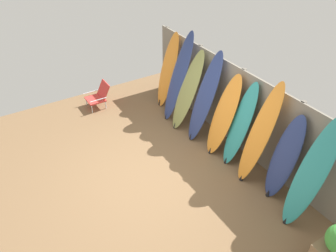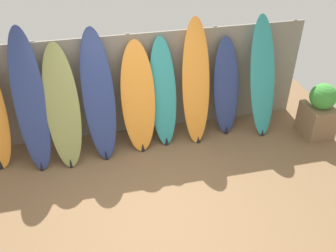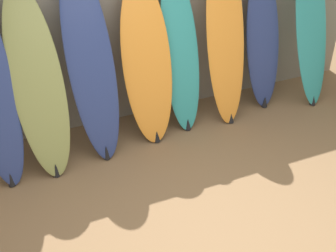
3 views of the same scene
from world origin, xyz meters
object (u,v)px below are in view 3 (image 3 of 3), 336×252
(surfboard_olive_2, at_px, (38,85))
(surfboard_orange_6, at_px, (225,37))
(surfboard_orange_4, at_px, (147,64))
(surfboard_navy_7, at_px, (263,41))
(surfboard_navy_3, at_px, (91,65))
(surfboard_teal_8, at_px, (311,24))
(surfboard_teal_5, at_px, (181,55))

(surfboard_olive_2, xyz_separation_m, surfboard_orange_6, (2.16, 0.11, 0.10))
(surfboard_orange_4, bearing_deg, surfboard_orange_6, 1.84)
(surfboard_orange_6, height_order, surfboard_navy_7, surfboard_orange_6)
(surfboard_navy_3, height_order, surfboard_teal_8, surfboard_navy_3)
(surfboard_orange_6, relative_size, surfboard_navy_7, 1.22)
(surfboard_olive_2, distance_m, surfboard_teal_8, 3.33)
(surfboard_orange_4, relative_size, surfboard_teal_5, 1.00)
(surfboard_teal_5, distance_m, surfboard_teal_8, 1.72)
(surfboard_teal_8, bearing_deg, surfboard_navy_7, 170.39)
(surfboard_teal_8, bearing_deg, surfboard_orange_4, -179.96)
(surfboard_olive_2, height_order, surfboard_navy_7, surfboard_olive_2)
(surfboard_teal_5, height_order, surfboard_teal_8, surfboard_teal_8)
(surfboard_teal_5, height_order, surfboard_orange_6, surfboard_orange_6)
(surfboard_olive_2, bearing_deg, surfboard_navy_3, 5.96)
(surfboard_navy_3, distance_m, surfboard_teal_5, 1.06)
(surfboard_orange_6, distance_m, surfboard_teal_8, 1.17)
(surfboard_teal_5, distance_m, surfboard_orange_6, 0.56)
(surfboard_navy_3, distance_m, surfboard_orange_6, 1.59)
(surfboard_olive_2, xyz_separation_m, surfboard_teal_8, (3.33, 0.08, 0.08))
(surfboard_navy_3, relative_size, surfboard_teal_8, 1.00)
(surfboard_navy_3, height_order, surfboard_navy_7, surfboard_navy_3)
(surfboard_teal_5, bearing_deg, surfboard_olive_2, -174.94)
(surfboard_orange_4, height_order, surfboard_teal_8, surfboard_teal_8)
(surfboard_olive_2, distance_m, surfboard_navy_7, 2.73)
(surfboard_orange_4, xyz_separation_m, surfboard_teal_5, (0.43, 0.06, -0.00))
(surfboard_olive_2, xyz_separation_m, surfboard_orange_4, (1.18, 0.08, -0.04))
(surfboard_orange_4, bearing_deg, surfboard_olive_2, -176.17)
(surfboard_navy_3, xyz_separation_m, surfboard_teal_5, (1.05, 0.08, -0.12))
(surfboard_navy_3, distance_m, surfboard_orange_4, 0.63)
(surfboard_navy_3, height_order, surfboard_teal_5, surfboard_navy_3)
(surfboard_orange_6, xyz_separation_m, surfboard_teal_8, (1.17, -0.03, -0.02))
(surfboard_navy_7, bearing_deg, surfboard_olive_2, -176.17)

